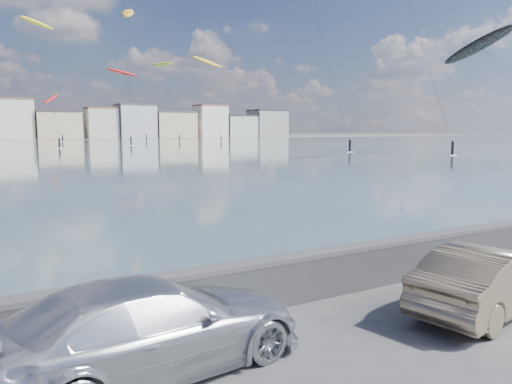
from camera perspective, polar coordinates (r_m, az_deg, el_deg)
ground at (r=8.09m, az=8.80°, el=-19.34°), size 700.00×700.00×0.00m
seawall at (r=9.95m, az=-1.18°, el=-10.48°), size 400.00×0.36×1.08m
car_silver at (r=7.78m, az=-12.04°, el=-14.78°), size 5.12×2.62×1.42m
car_champagne at (r=11.00m, az=25.08°, el=-8.96°), size 4.26×2.16×1.34m
kitesurfer_2 at (r=170.32m, az=-15.06°, el=12.98°), size 9.91×15.16×23.10m
kitesurfer_7 at (r=83.13m, az=24.26°, el=15.02°), size 7.50×19.74×19.24m
kitesurfer_8 at (r=161.88m, az=-22.36°, el=9.73°), size 6.42×12.47×14.49m
kitesurfer_10 at (r=151.80m, az=-10.71°, el=14.07°), size 5.17×15.07×23.07m
kitesurfer_13 at (r=127.87m, az=-14.45°, el=19.06°), size 7.44×17.30×32.98m
kitesurfer_15 at (r=116.30m, az=-23.76°, el=17.09°), size 8.22×18.70×26.40m
kitesurfer_16 at (r=155.49m, az=-5.59°, el=14.52°), size 10.28×17.39×26.02m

